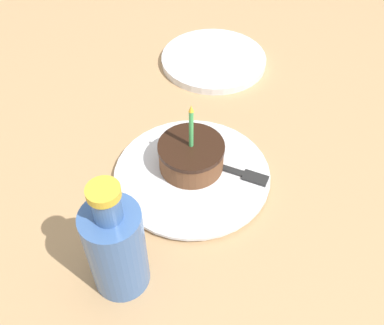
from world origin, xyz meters
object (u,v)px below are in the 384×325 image
(plate, at_px, (192,175))
(bottle, at_px, (116,247))
(cake_slice, at_px, (192,156))
(side_plate, at_px, (214,60))
(fork, at_px, (226,169))

(plate, distance_m, bottle, 0.24)
(cake_slice, distance_m, side_plate, 0.35)
(fork, distance_m, side_plate, 0.35)
(bottle, bearing_deg, fork, -171.13)
(fork, relative_size, side_plate, 0.71)
(cake_slice, height_order, fork, cake_slice)
(bottle, height_order, side_plate, bottle)
(plate, height_order, cake_slice, cake_slice)
(cake_slice, distance_m, bottle, 0.24)
(fork, xyz_separation_m, side_plate, (-0.23, -0.27, -0.01))
(fork, bearing_deg, side_plate, -130.26)
(fork, bearing_deg, plate, -36.16)
(fork, relative_size, bottle, 0.82)
(side_plate, bearing_deg, fork, 49.74)
(cake_slice, height_order, bottle, bottle)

